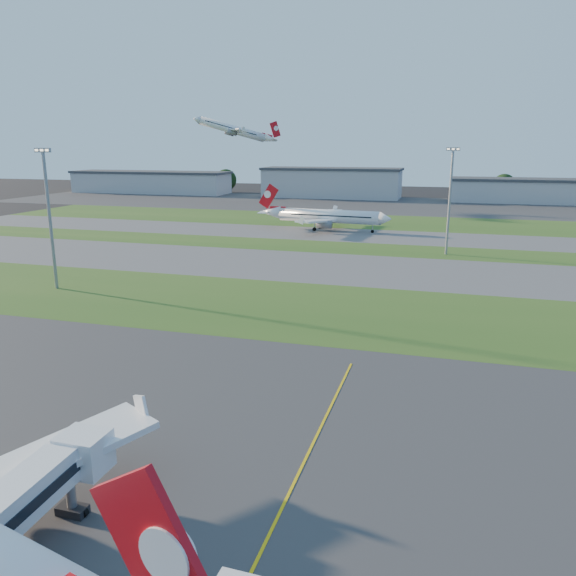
% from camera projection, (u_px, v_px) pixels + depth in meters
% --- Properties ---
extents(ground, '(700.00, 700.00, 0.00)m').
position_uv_depth(ground, '(218.00, 500.00, 42.62)').
color(ground, black).
rests_on(ground, ground).
extents(apron_near, '(300.00, 70.00, 0.01)m').
position_uv_depth(apron_near, '(218.00, 500.00, 42.61)').
color(apron_near, '#333335').
rests_on(apron_near, ground).
extents(grass_strip_a, '(300.00, 34.00, 0.01)m').
position_uv_depth(grass_strip_a, '(344.00, 312.00, 91.01)').
color(grass_strip_a, '#2B521B').
rests_on(grass_strip_a, ground).
extents(taxiway_a, '(300.00, 32.00, 0.01)m').
position_uv_depth(taxiway_a, '(372.00, 270.00, 121.72)').
color(taxiway_a, '#515154').
rests_on(taxiway_a, ground).
extents(grass_strip_b, '(300.00, 18.00, 0.01)m').
position_uv_depth(grass_strip_b, '(386.00, 250.00, 144.99)').
color(grass_strip_b, '#2B521B').
rests_on(grass_strip_b, ground).
extents(taxiway_b, '(300.00, 26.00, 0.01)m').
position_uv_depth(taxiway_b, '(395.00, 237.00, 165.47)').
color(taxiway_b, '#515154').
rests_on(taxiway_b, ground).
extents(grass_strip_c, '(300.00, 40.00, 0.01)m').
position_uv_depth(grass_strip_c, '(404.00, 223.00, 196.18)').
color(grass_strip_c, '#2B521B').
rests_on(grass_strip_c, ground).
extents(apron_far, '(400.00, 80.00, 0.01)m').
position_uv_depth(apron_far, '(416.00, 206.00, 252.02)').
color(apron_far, '#333335').
rests_on(apron_far, ground).
extents(yellow_line, '(0.25, 60.00, 0.02)m').
position_uv_depth(yellow_line, '(281.00, 512.00, 41.26)').
color(yellow_line, gold).
rests_on(yellow_line, ground).
extents(airliner_taxiing, '(40.61, 34.32, 12.67)m').
position_uv_depth(airliner_taxiing, '(328.00, 216.00, 177.33)').
color(airliner_taxiing, white).
rests_on(airliner_taxiing, ground).
extents(airliner_departing, '(32.90, 28.23, 11.34)m').
position_uv_depth(airliner_departing, '(233.00, 130.00, 248.41)').
color(airliner_departing, white).
extents(light_mast_west, '(3.20, 0.70, 25.80)m').
position_uv_depth(light_mast_west, '(49.00, 210.00, 102.24)').
color(light_mast_west, gray).
rests_on(light_mast_west, ground).
extents(light_mast_centre, '(3.20, 0.70, 25.80)m').
position_uv_depth(light_mast_centre, '(450.00, 194.00, 135.43)').
color(light_mast_centre, gray).
rests_on(light_mast_centre, ground).
extents(hangar_far_west, '(91.80, 23.00, 12.20)m').
position_uv_depth(hangar_far_west, '(151.00, 182.00, 319.00)').
color(hangar_far_west, '#929499').
rests_on(hangar_far_west, ground).
extents(hangar_west, '(71.40, 23.00, 15.20)m').
position_uv_depth(hangar_west, '(332.00, 183.00, 290.24)').
color(hangar_west, '#929499').
rests_on(hangar_west, ground).
extents(hangar_east, '(81.60, 23.00, 11.20)m').
position_uv_depth(hangar_east, '(540.00, 191.00, 263.68)').
color(hangar_east, '#929499').
rests_on(hangar_east, ground).
extents(tree_far_west, '(11.00, 11.00, 12.00)m').
position_uv_depth(tree_far_west, '(103.00, 179.00, 341.84)').
color(tree_far_west, black).
rests_on(tree_far_west, ground).
extents(tree_west, '(12.10, 12.10, 13.20)m').
position_uv_depth(tree_west, '(226.00, 180.00, 321.90)').
color(tree_west, black).
rests_on(tree_west, ground).
extents(tree_mid_west, '(9.90, 9.90, 10.80)m').
position_uv_depth(tree_mid_west, '(383.00, 186.00, 294.16)').
color(tree_mid_west, black).
rests_on(tree_mid_west, ground).
extents(tree_mid_east, '(11.55, 11.55, 12.60)m').
position_uv_depth(tree_mid_east, '(504.00, 186.00, 280.48)').
color(tree_mid_east, black).
rests_on(tree_mid_east, ground).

